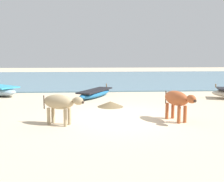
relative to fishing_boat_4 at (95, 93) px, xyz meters
name	(u,v)px	position (x,y,z in m)	size (l,w,h in m)	color
ground	(121,117)	(0.92, -4.86, -0.23)	(80.00, 80.00, 0.00)	beige
sea_water	(104,78)	(0.92, 11.88, -0.19)	(60.00, 20.00, 0.08)	slate
fishing_boat_4	(95,93)	(0.00, 0.00, 0.00)	(2.21, 3.26, 0.61)	#1E669E
cow_adult_dun	(60,103)	(-1.18, -5.77, 0.50)	(1.47, 0.97, 1.01)	tan
cow_second_adult_rust	(177,100)	(2.80, -5.55, 0.53)	(0.85, 1.58, 1.05)	#9E4C28
debris_pile_0	(110,104)	(0.66, -2.77, -0.11)	(1.16, 1.16, 0.24)	brown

